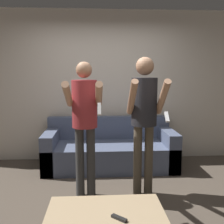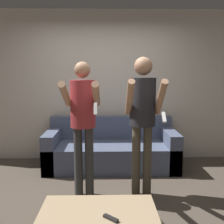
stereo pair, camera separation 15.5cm
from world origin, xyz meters
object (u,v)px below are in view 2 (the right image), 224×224
(couch, at_px, (111,151))
(person_standing_right, at_px, (143,111))
(coffee_table, at_px, (98,214))
(person_standing_left, at_px, (83,114))
(remote_on_table, at_px, (111,218))

(couch, relative_size, person_standing_right, 1.22)
(person_standing_right, distance_m, coffee_table, 1.41)
(couch, distance_m, person_standing_left, 1.41)
(person_standing_left, xyz_separation_m, remote_on_table, (0.33, -1.18, -0.70))
(couch, bearing_deg, person_standing_left, -108.81)
(coffee_table, bearing_deg, couch, 85.85)
(coffee_table, distance_m, remote_on_table, 0.18)
(couch, height_order, coffee_table, couch)
(person_standing_left, bearing_deg, couch, 71.19)
(person_standing_left, xyz_separation_m, person_standing_right, (0.75, 0.00, 0.04))
(coffee_table, bearing_deg, person_standing_right, 63.16)
(person_standing_left, bearing_deg, remote_on_table, -74.47)
(couch, distance_m, remote_on_table, 2.29)
(person_standing_right, height_order, remote_on_table, person_standing_right)
(couch, xyz_separation_m, remote_on_table, (-0.05, -2.28, 0.11))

